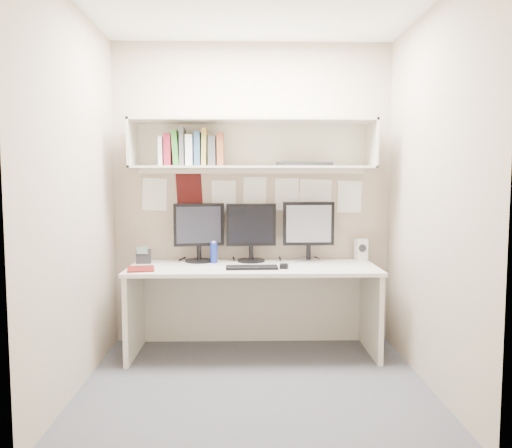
{
  "coord_description": "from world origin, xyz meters",
  "views": [
    {
      "loc": [
        -0.07,
        -3.35,
        1.42
      ],
      "look_at": [
        0.02,
        0.35,
        1.1
      ],
      "focal_mm": 35.0,
      "sensor_mm": 36.0,
      "label": 1
    }
  ],
  "objects_px": {
    "keyboard": "(252,267)",
    "speaker": "(361,249)",
    "desk": "(253,310)",
    "desk_phone": "(144,256)",
    "monitor_left": "(199,230)",
    "monitor_right": "(309,229)",
    "maroon_notebook": "(141,269)",
    "monitor_center": "(251,230)"
  },
  "relations": [
    {
      "from": "monitor_left",
      "to": "monitor_right",
      "type": "relative_size",
      "value": 0.98
    },
    {
      "from": "speaker",
      "to": "desk_phone",
      "type": "height_order",
      "value": "speaker"
    },
    {
      "from": "keyboard",
      "to": "monitor_left",
      "type": "bearing_deg",
      "value": 139.46
    },
    {
      "from": "monitor_right",
      "to": "desk_phone",
      "type": "relative_size",
      "value": 3.51
    },
    {
      "from": "monitor_center",
      "to": "desk_phone",
      "type": "distance_m",
      "value": 0.93
    },
    {
      "from": "desk",
      "to": "monitor_right",
      "type": "relative_size",
      "value": 3.93
    },
    {
      "from": "desk",
      "to": "speaker",
      "type": "distance_m",
      "value": 1.08
    },
    {
      "from": "speaker",
      "to": "monitor_left",
      "type": "bearing_deg",
      "value": 174.55
    },
    {
      "from": "keyboard",
      "to": "desk_phone",
      "type": "bearing_deg",
      "value": 160.48
    },
    {
      "from": "monitor_center",
      "to": "speaker",
      "type": "distance_m",
      "value": 0.97
    },
    {
      "from": "monitor_center",
      "to": "keyboard",
      "type": "height_order",
      "value": "monitor_center"
    },
    {
      "from": "desk",
      "to": "monitor_left",
      "type": "distance_m",
      "value": 0.81
    },
    {
      "from": "desk_phone",
      "to": "maroon_notebook",
      "type": "bearing_deg",
      "value": -90.66
    },
    {
      "from": "keyboard",
      "to": "maroon_notebook",
      "type": "xyz_separation_m",
      "value": [
        -0.86,
        -0.03,
        -0.0
      ]
    },
    {
      "from": "monitor_left",
      "to": "maroon_notebook",
      "type": "xyz_separation_m",
      "value": [
        -0.42,
        -0.38,
        -0.26
      ]
    },
    {
      "from": "desk",
      "to": "monitor_center",
      "type": "bearing_deg",
      "value": 93.78
    },
    {
      "from": "desk",
      "to": "maroon_notebook",
      "type": "height_order",
      "value": "maroon_notebook"
    },
    {
      "from": "desk",
      "to": "desk_phone",
      "type": "height_order",
      "value": "desk_phone"
    },
    {
      "from": "keyboard",
      "to": "monitor_center",
      "type": "bearing_deg",
      "value": 88.33
    },
    {
      "from": "monitor_center",
      "to": "desk_phone",
      "type": "bearing_deg",
      "value": 178.93
    },
    {
      "from": "desk",
      "to": "desk_phone",
      "type": "relative_size",
      "value": 13.77
    },
    {
      "from": "desk",
      "to": "monitor_center",
      "type": "distance_m",
      "value": 0.67
    },
    {
      "from": "monitor_left",
      "to": "speaker",
      "type": "distance_m",
      "value": 1.41
    },
    {
      "from": "monitor_right",
      "to": "desk",
      "type": "bearing_deg",
      "value": -156.46
    },
    {
      "from": "monitor_left",
      "to": "desk_phone",
      "type": "bearing_deg",
      "value": 177.45
    },
    {
      "from": "keyboard",
      "to": "speaker",
      "type": "xyz_separation_m",
      "value": [
        0.95,
        0.39,
        0.08
      ]
    },
    {
      "from": "monitor_center",
      "to": "maroon_notebook",
      "type": "bearing_deg",
      "value": -161.38
    },
    {
      "from": "monitor_left",
      "to": "monitor_center",
      "type": "xyz_separation_m",
      "value": [
        0.44,
        0.0,
        -0.0
      ]
    },
    {
      "from": "speaker",
      "to": "desk_phone",
      "type": "bearing_deg",
      "value": 176.26
    },
    {
      "from": "monitor_right",
      "to": "desk_phone",
      "type": "xyz_separation_m",
      "value": [
        -1.39,
        -0.07,
        -0.22
      ]
    },
    {
      "from": "speaker",
      "to": "desk_phone",
      "type": "relative_size",
      "value": 1.29
    },
    {
      "from": "monitor_center",
      "to": "desk_phone",
      "type": "height_order",
      "value": "monitor_center"
    },
    {
      "from": "monitor_center",
      "to": "maroon_notebook",
      "type": "relative_size",
      "value": 2.02
    },
    {
      "from": "monitor_left",
      "to": "keyboard",
      "type": "height_order",
      "value": "monitor_left"
    },
    {
      "from": "monitor_right",
      "to": "monitor_left",
      "type": "bearing_deg",
      "value": 178.85
    },
    {
      "from": "desk",
      "to": "keyboard",
      "type": "bearing_deg",
      "value": -95.64
    },
    {
      "from": "desk",
      "to": "maroon_notebook",
      "type": "relative_size",
      "value": 8.14
    },
    {
      "from": "monitor_left",
      "to": "monitor_right",
      "type": "xyz_separation_m",
      "value": [
        0.93,
        -0.0,
        0.01
      ]
    },
    {
      "from": "monitor_left",
      "to": "monitor_center",
      "type": "distance_m",
      "value": 0.44
    },
    {
      "from": "monitor_center",
      "to": "speaker",
      "type": "relative_size",
      "value": 2.64
    },
    {
      "from": "monitor_left",
      "to": "maroon_notebook",
      "type": "height_order",
      "value": "monitor_left"
    },
    {
      "from": "monitor_left",
      "to": "desk",
      "type": "bearing_deg",
      "value": -36.53
    }
  ]
}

